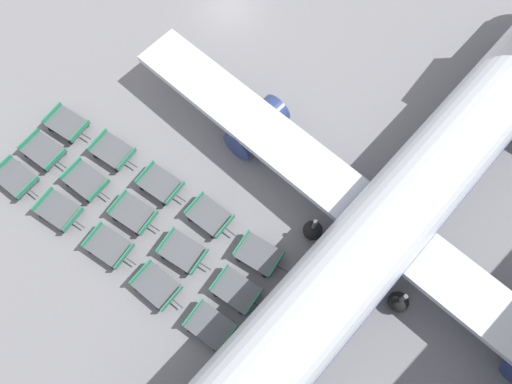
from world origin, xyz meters
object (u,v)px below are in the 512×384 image
Objects in this scene: airplane at (399,210)px; baggage_dolly_row_mid_b_col_e at (259,255)px; baggage_dolly_row_mid_a_col_a at (44,151)px; baggage_dolly_row_mid_a_col_e at (236,290)px; baggage_dolly_row_mid_b_col_a at (67,124)px; baggage_dolly_row_near_col_a at (16,178)px; baggage_dolly_row_mid_b_col_b at (113,151)px; baggage_dolly_row_mid_b_col_d at (210,216)px; baggage_dolly_row_mid_b_col_c at (161,184)px; baggage_dolly_row_mid_a_col_d at (183,252)px; baggage_dolly_row_mid_a_col_c at (134,214)px; baggage_dolly_row_near_col_e at (211,326)px; baggage_dolly_row_near_col_c at (109,246)px; baggage_dolly_row_near_col_d at (157,286)px; baggage_dolly_row_mid_a_col_b at (86,181)px; baggage_dolly_row_near_col_b at (59,211)px.

airplane reaches higher than baggage_dolly_row_mid_b_col_e.
baggage_dolly_row_mid_b_col_e is (14.00, 5.13, 0.00)m from baggage_dolly_row_mid_a_col_a.
baggage_dolly_row_mid_a_col_e is 15.25m from baggage_dolly_row_mid_b_col_a.
baggage_dolly_row_near_col_a is 0.99× the size of baggage_dolly_row_mid_b_col_b.
baggage_dolly_row_mid_b_col_c is at bearing -167.49° from baggage_dolly_row_mid_b_col_d.
baggage_dolly_row_near_col_a is 1.00× the size of baggage_dolly_row_mid_b_col_c.
airplane reaches higher than baggage_dolly_row_mid_a_col_d.
baggage_dolly_row_mid_b_col_a is 14.89m from baggage_dolly_row_mid_b_col_e.
airplane is 12.98× the size of baggage_dolly_row_mid_a_col_e.
baggage_dolly_row_near_col_a is 1.00× the size of baggage_dolly_row_mid_b_col_d.
baggage_dolly_row_mid_b_col_d is (3.58, 0.80, 0.00)m from baggage_dolly_row_mid_b_col_c.
baggage_dolly_row_mid_a_col_e is (3.74, 0.72, 0.00)m from baggage_dolly_row_mid_a_col_d.
baggage_dolly_row_mid_a_col_c is at bearing -80.76° from baggage_dolly_row_mid_b_col_c.
baggage_dolly_row_near_col_c is at bearing -170.23° from baggage_dolly_row_near_col_e.
baggage_dolly_row_mid_a_col_b is at bearing 173.22° from baggage_dolly_row_near_col_d.
baggage_dolly_row_mid_a_col_e is at bearing 101.44° from baggage_dolly_row_near_col_e.
baggage_dolly_row_mid_b_col_a is (-0.99, 4.48, 0.00)m from baggage_dolly_row_near_col_a.
baggage_dolly_row_mid_a_col_a is 2.28m from baggage_dolly_row_mid_b_col_a.
baggage_dolly_row_mid_b_col_a is (-0.60, 2.20, 0.00)m from baggage_dolly_row_mid_a_col_a.
baggage_dolly_row_near_col_b is (-14.00, -13.35, -2.56)m from airplane.
baggage_dolly_row_mid_a_col_e is at bearing 2.34° from baggage_dolly_row_mid_b_col_a.
baggage_dolly_row_near_col_c is 4.52m from baggage_dolly_row_mid_a_col_b.
baggage_dolly_row_mid_b_col_a is at bearing 140.34° from baggage_dolly_row_near_col_b.
baggage_dolly_row_mid_a_col_c is (7.12, 1.50, 0.00)m from baggage_dolly_row_mid_a_col_a.
airplane reaches higher than baggage_dolly_row_mid_b_col_d.
baggage_dolly_row_near_col_b is 4.80m from baggage_dolly_row_mid_b_col_b.
baggage_dolly_row_near_col_b is at bearing -135.91° from baggage_dolly_row_mid_a_col_c.
baggage_dolly_row_mid_a_col_c is (3.65, 0.78, 0.00)m from baggage_dolly_row_mid_a_col_b.
baggage_dolly_row_mid_b_col_b and baggage_dolly_row_mid_b_col_c have the same top height.
baggage_dolly_row_mid_a_col_b is 7.55m from baggage_dolly_row_mid_a_col_d.
baggage_dolly_row_mid_a_col_b and baggage_dolly_row_mid_b_col_d have the same top height.
baggage_dolly_row_mid_b_col_d is (10.33, 4.65, 0.00)m from baggage_dolly_row_mid_a_col_a.
baggage_dolly_row_near_col_a and baggage_dolly_row_mid_a_col_b have the same top height.
baggage_dolly_row_mid_a_col_d is (3.15, 2.86, 0.00)m from baggage_dolly_row_near_col_c.
baggage_dolly_row_near_col_c is 7.79m from baggage_dolly_row_mid_a_col_a.
baggage_dolly_row_mid_a_col_a and baggage_dolly_row_mid_b_col_c have the same top height.
baggage_dolly_row_mid_a_col_e is at bearing -7.45° from baggage_dolly_row_mid_b_col_c.
baggage_dolly_row_mid_b_col_b is at bearing 158.61° from baggage_dolly_row_mid_a_col_c.
baggage_dolly_row_mid_b_col_b is at bearing -149.99° from airplane.
baggage_dolly_row_near_col_a and baggage_dolly_row_mid_b_col_b have the same top height.
baggage_dolly_row_mid_a_col_d is 1.00× the size of baggage_dolly_row_mid_b_col_c.
baggage_dolly_row_near_col_b is 11.35m from baggage_dolly_row_near_col_e.
baggage_dolly_row_mid_b_col_a is 1.00× the size of baggage_dolly_row_mid_b_col_c.
baggage_dolly_row_mid_a_col_d is (10.90, 2.10, 0.00)m from baggage_dolly_row_mid_a_col_a.
baggage_dolly_row_mid_b_col_c is at bearing 172.55° from baggage_dolly_row_mid_a_col_e.
baggage_dolly_row_mid_b_col_d is 3.71m from baggage_dolly_row_mid_b_col_e.
baggage_dolly_row_near_col_a is 4.30m from baggage_dolly_row_mid_a_col_b.
baggage_dolly_row_mid_a_col_b is at bearing -169.33° from baggage_dolly_row_mid_a_col_e.
baggage_dolly_row_mid_a_col_a is 1.00× the size of baggage_dolly_row_mid_b_col_b.
baggage_dolly_row_near_col_e and baggage_dolly_row_mid_a_col_c have the same top height.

